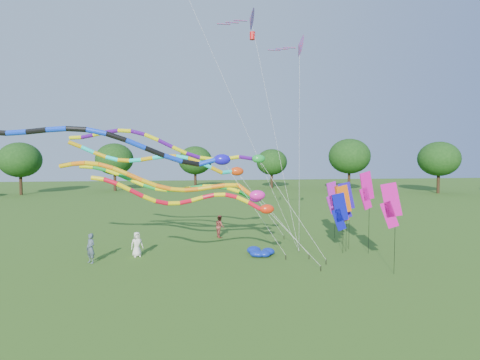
{
  "coord_description": "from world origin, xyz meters",
  "views": [
    {
      "loc": [
        -4.57,
        -20.24,
        6.41
      ],
      "look_at": [
        -1.17,
        4.74,
        4.8
      ],
      "focal_mm": 30.0,
      "sensor_mm": 36.0,
      "label": 1
    }
  ],
  "objects": [
    {
      "name": "tube_kite_green",
      "position": [
        -4.11,
        6.84,
        4.18
      ],
      "size": [
        14.4,
        1.8,
        6.34
      ],
      "rotation": [
        0.0,
        0.0,
        -0.07
      ],
      "color": "black",
      "rests_on": "ground"
    },
    {
      "name": "banner_pole_blue_a",
      "position": [
        5.28,
        4.31,
        2.71
      ],
      "size": [
        1.16,
        0.11,
        3.97
      ],
      "rotation": [
        0.0,
        0.0,
        -0.02
      ],
      "color": "black",
      "rests_on": "ground"
    },
    {
      "name": "banner_pole_orange",
      "position": [
        5.67,
        4.69,
        3.19
      ],
      "size": [
        1.16,
        0.19,
        4.45
      ],
      "rotation": [
        0.0,
        0.0,
        0.1
      ],
      "color": "black",
      "rests_on": "ground"
    },
    {
      "name": "blue_nylon_heap",
      "position": [
        0.53,
        4.7,
        0.19
      ],
      "size": [
        1.04,
        1.1,
        0.44
      ],
      "color": "#0C25A3",
      "rests_on": "ground"
    },
    {
      "name": "tube_kite_blue",
      "position": [
        -7.84,
        2.16,
        6.88
      ],
      "size": [
        17.77,
        1.78,
        8.74
      ],
      "rotation": [
        0.0,
        0.0,
        0.1
      ],
      "color": "black",
      "rests_on": "ground"
    },
    {
      "name": "banner_pole_red",
      "position": [
        6.23,
        6.64,
        3.09
      ],
      "size": [
        1.1,
        0.52,
        4.35
      ],
      "rotation": [
        0.0,
        0.0,
        0.4
      ],
      "color": "black",
      "rests_on": "ground"
    },
    {
      "name": "delta_kite_high_a",
      "position": [
        -0.19,
        6.55,
        15.34
      ],
      "size": [
        4.96,
        3.42,
        16.18
      ],
      "rotation": [
        0.0,
        0.0,
        -0.25
      ],
      "color": "black",
      "rests_on": "ground"
    },
    {
      "name": "tube_kite_purple",
      "position": [
        -4.53,
        2.84,
        6.75
      ],
      "size": [
        14.45,
        2.28,
        8.43
      ],
      "rotation": [
        0.0,
        0.0,
        -0.14
      ],
      "color": "black",
      "rests_on": "ground"
    },
    {
      "name": "tube_kite_cyan",
      "position": [
        -5.07,
        8.53,
        5.82
      ],
      "size": [
        15.01,
        1.16,
        7.85
      ],
      "rotation": [
        0.0,
        0.0,
        0.05
      ],
      "color": "black",
      "rests_on": "ground"
    },
    {
      "name": "person_b",
      "position": [
        -10.16,
        4.05,
        0.88
      ],
      "size": [
        0.76,
        0.74,
        1.76
      ],
      "primitive_type": "imported",
      "rotation": [
        0.0,
        0.0,
        -0.74
      ],
      "color": "#43515E",
      "rests_on": "ground"
    },
    {
      "name": "banner_pole_blue_b",
      "position": [
        6.15,
        5.45,
        3.31
      ],
      "size": [
        1.12,
        0.46,
        4.57
      ],
      "rotation": [
        0.0,
        0.0,
        -0.33
      ],
      "color": "black",
      "rests_on": "ground"
    },
    {
      "name": "delta_kite_high_c",
      "position": [
        3.31,
        7.14,
        13.91
      ],
      "size": [
        2.99,
        3.96,
        14.76
      ],
      "rotation": [
        0.0,
        0.0,
        -0.08
      ],
      "color": "black",
      "rests_on": "ground"
    },
    {
      "name": "tree_ring",
      "position": [
        4.93,
        -0.23,
        5.62
      ],
      "size": [
        118.34,
        115.78,
        9.67
      ],
      "color": "#382314",
      "rests_on": "ground"
    },
    {
      "name": "person_a",
      "position": [
        -7.64,
        5.21,
        0.78
      ],
      "size": [
        0.89,
        0.74,
        1.56
      ],
      "primitive_type": "imported",
      "rotation": [
        0.0,
        0.0,
        0.37
      ],
      "color": "silver",
      "rests_on": "ground"
    },
    {
      "name": "banner_pole_magenta_a",
      "position": [
        6.26,
        -0.31,
        3.69
      ],
      "size": [
        1.11,
        0.51,
        4.96
      ],
      "rotation": [
        0.0,
        0.0,
        -0.38
      ],
      "color": "black",
      "rests_on": "ground"
    },
    {
      "name": "banner_pole_magenta_b",
      "position": [
        6.88,
        3.91,
        4.09
      ],
      "size": [
        1.14,
        0.36,
        5.36
      ],
      "rotation": [
        0.0,
        0.0,
        0.25
      ],
      "color": "black",
      "rests_on": "ground"
    },
    {
      "name": "person_c",
      "position": [
        -1.98,
        10.35,
        0.86
      ],
      "size": [
        0.79,
        0.94,
        1.72
      ],
      "primitive_type": "imported",
      "rotation": [
        0.0,
        0.0,
        1.74
      ],
      "color": "brown",
      "rests_on": "ground"
    },
    {
      "name": "tube_kite_orange",
      "position": [
        -4.54,
        4.17,
        4.63
      ],
      "size": [
        14.7,
        2.0,
        6.61
      ],
      "rotation": [
        0.0,
        0.0,
        -0.14
      ],
      "color": "black",
      "rests_on": "ground"
    },
    {
      "name": "ground",
      "position": [
        0.0,
        0.0,
        0.0
      ],
      "size": [
        160.0,
        160.0,
        0.0
      ],
      "primitive_type": "plane",
      "color": "#2B5516",
      "rests_on": "ground"
    },
    {
      "name": "banner_pole_violet",
      "position": [
        6.45,
        8.72,
        3.13
      ],
      "size": [
        1.14,
        0.38,
        4.39
      ],
      "rotation": [
        0.0,
        0.0,
        0.26
      ],
      "color": "black",
      "rests_on": "ground"
    },
    {
      "name": "tube_kite_red",
      "position": [
        -3.52,
        0.82,
        4.02
      ],
      "size": [
        11.79,
        1.14,
        5.84
      ],
      "rotation": [
        0.0,
        0.0,
        -0.03
      ],
      "color": "black",
      "rests_on": "ground"
    }
  ]
}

